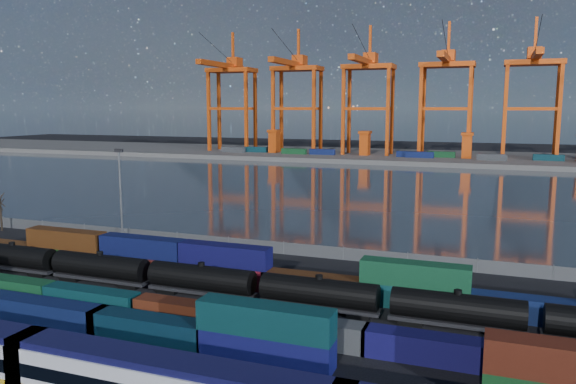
% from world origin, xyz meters
% --- Properties ---
extents(ground, '(700.00, 700.00, 0.00)m').
position_xyz_m(ground, '(0.00, 0.00, 0.00)').
color(ground, black).
rests_on(ground, ground).
extents(harbor_water, '(700.00, 700.00, 0.00)m').
position_xyz_m(harbor_water, '(0.00, 105.00, 0.01)').
color(harbor_water, '#2E3943').
rests_on(harbor_water, ground).
extents(far_quay, '(700.00, 70.00, 2.00)m').
position_xyz_m(far_quay, '(0.00, 210.00, 1.00)').
color(far_quay, '#514F4C').
rests_on(far_quay, ground).
extents(distant_mountains, '(2470.00, 1100.00, 520.00)m').
position_xyz_m(distant_mountains, '(63.02, 1600.00, 220.29)').
color(distant_mountains, '#1E2630').
rests_on(distant_mountains, ground).
extents(container_row_south, '(141.44, 2.67, 5.69)m').
position_xyz_m(container_row_south, '(-13.94, -9.47, 2.30)').
color(container_row_south, '#404245').
rests_on(container_row_south, ground).
extents(container_row_mid, '(141.24, 2.47, 5.27)m').
position_xyz_m(container_row_mid, '(-9.35, -3.95, 1.72)').
color(container_row_mid, '#424547').
rests_on(container_row_mid, ground).
extents(container_row_north, '(141.43, 2.61, 5.57)m').
position_xyz_m(container_row_north, '(-3.90, 10.21, 2.38)').
color(container_row_north, '#101650').
rests_on(container_row_north, ground).
extents(tanker_string, '(122.98, 3.11, 4.45)m').
position_xyz_m(tanker_string, '(5.35, 5.00, 2.23)').
color(tanker_string, black).
rests_on(tanker_string, ground).
extents(waterfront_fence, '(160.12, 0.12, 2.20)m').
position_xyz_m(waterfront_fence, '(-0.00, 28.00, 1.00)').
color(waterfront_fence, '#595B5E').
rests_on(waterfront_fence, ground).
extents(bare_tree, '(1.86, 1.88, 7.44)m').
position_xyz_m(bare_tree, '(-57.78, 25.57, 3.67)').
color(bare_tree, black).
rests_on(bare_tree, ground).
extents(yard_light_mast, '(1.60, 0.40, 16.60)m').
position_xyz_m(yard_light_mast, '(-30.00, 26.00, 9.30)').
color(yard_light_mast, slate).
rests_on(yard_light_mast, ground).
extents(gantry_cranes, '(198.50, 45.11, 61.09)m').
position_xyz_m(gantry_cranes, '(-7.50, 203.38, 37.45)').
color(gantry_cranes, '#DA490F').
rests_on(gantry_cranes, ground).
extents(quay_containers, '(172.58, 10.99, 2.60)m').
position_xyz_m(quay_containers, '(-11.00, 195.46, 3.30)').
color(quay_containers, navy).
rests_on(quay_containers, far_quay).
extents(straddle_carriers, '(140.00, 7.00, 11.10)m').
position_xyz_m(straddle_carriers, '(-2.50, 200.00, 7.82)').
color(straddle_carriers, '#DA490F').
rests_on(straddle_carriers, far_quay).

